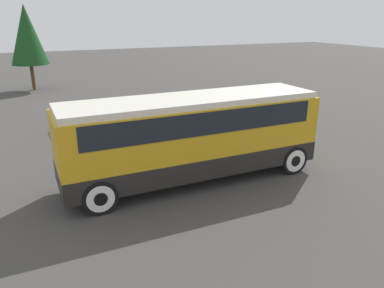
% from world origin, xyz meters
% --- Properties ---
extents(ground_plane, '(120.00, 120.00, 0.00)m').
position_xyz_m(ground_plane, '(0.00, 0.00, 0.00)').
color(ground_plane, '#423F3D').
extents(tour_bus, '(9.68, 2.59, 3.23)m').
position_xyz_m(tour_bus, '(0.10, -0.00, 1.95)').
color(tour_bus, black).
rests_on(tour_bus, ground_plane).
extents(parked_car_near, '(4.06, 1.81, 1.36)m').
position_xyz_m(parked_car_near, '(3.78, 5.14, 0.67)').
color(parked_car_near, navy).
rests_on(parked_car_near, ground_plane).
extents(parked_car_mid, '(4.64, 1.88, 1.36)m').
position_xyz_m(parked_car_mid, '(-1.53, 8.44, 0.68)').
color(parked_car_mid, black).
rests_on(parked_car_mid, ground_plane).
extents(tree_left, '(2.98, 2.98, 6.88)m').
position_xyz_m(tree_left, '(-4.39, 22.38, 4.49)').
color(tree_left, brown).
rests_on(tree_left, ground_plane).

